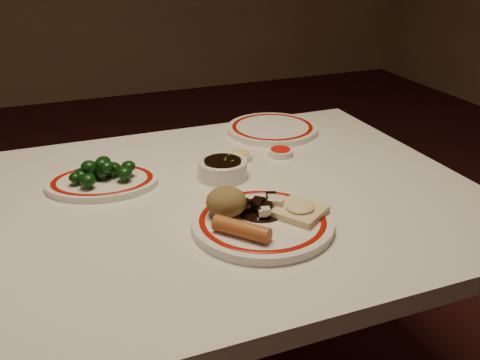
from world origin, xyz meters
The scene contains 12 objects.
dining_table centered at (0.00, 0.00, 0.66)m, with size 1.20×0.90×0.75m.
main_plate centered at (0.06, -0.16, 0.76)m, with size 0.31×0.31×0.02m.
rice_mound centered at (0.00, -0.12, 0.80)m, with size 0.08×0.08×0.06m, color olive.
spring_roll centered at (0.00, -0.21, 0.78)m, with size 0.03×0.03×0.11m, color #B5632C.
fried_wonton centered at (0.14, -0.17, 0.78)m, with size 0.12×0.12×0.02m.
stirfry_heap centered at (0.07, -0.14, 0.78)m, with size 0.10×0.10×0.03m.
broccoli_plate centered at (-0.20, 0.14, 0.76)m, with size 0.28×0.26×0.02m.
broccoli_pile centered at (-0.20, 0.14, 0.79)m, with size 0.15×0.09×0.05m.
soy_bowl centered at (0.07, 0.09, 0.77)m, with size 0.12×0.12×0.04m.
sweet_sour_dish centered at (0.25, 0.16, 0.76)m, with size 0.06×0.06×0.02m.
mustard_dish centered at (0.14, 0.17, 0.76)m, with size 0.06×0.06×0.02m.
far_plate centered at (0.31, 0.33, 0.76)m, with size 0.29×0.29×0.02m.
Camera 1 is at (-0.31, -0.99, 1.28)m, focal length 40.00 mm.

